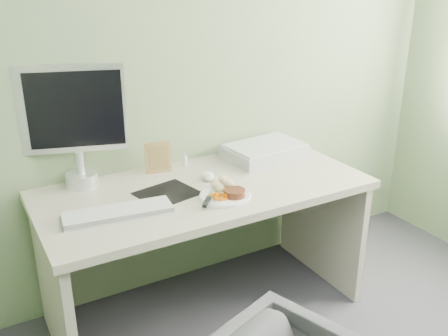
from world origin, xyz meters
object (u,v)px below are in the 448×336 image
scanner (264,151)px  plate (225,196)px  monitor (74,119)px  desk (205,219)px

scanner → plate: bearing=-147.0°
plate → scanner: bearing=38.3°
scanner → monitor: (-1.00, 0.12, 0.30)m
plate → monitor: bearing=138.3°
desk → monitor: bearing=148.6°
plate → desk: bearing=97.7°
desk → plate: 0.25m
desk → plate: bearing=-82.3°
monitor → desk: bearing=-14.2°
plate → monitor: size_ratio=0.41×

